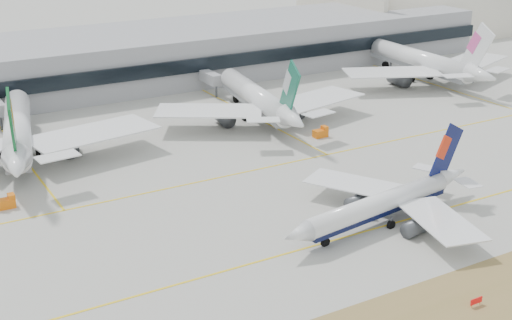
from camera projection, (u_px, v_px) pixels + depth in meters
ground at (282, 238)px, 122.13m from camera, size 3000.00×3000.00×0.00m
taxiing_airliner at (385, 203)px, 126.75m from camera, size 46.24×39.84×15.56m
widebody_eva at (17, 132)px, 157.00m from camera, size 60.97×60.65×22.26m
widebody_cathay at (258, 100)px, 183.35m from camera, size 56.78×56.14×20.48m
widebody_china_air at (424, 63)px, 220.85m from camera, size 61.72×60.30×22.01m
terminal at (79, 63)px, 212.45m from camera, size 280.00×43.10×15.00m
hangar at (422, 30)px, 303.63m from camera, size 91.00×60.00×60.00m
hold_sign_right at (476, 301)px, 101.93m from camera, size 2.20×0.15×1.35m
gse_c at (321, 133)px, 172.03m from camera, size 3.55×2.00×2.60m
gse_b at (6, 203)px, 133.56m from camera, size 3.55×2.00×2.60m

